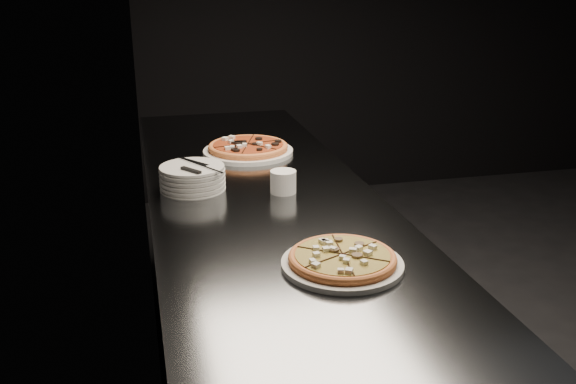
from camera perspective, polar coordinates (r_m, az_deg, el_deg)
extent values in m
cube|color=black|center=(2.00, -13.33, 12.36)|extent=(0.02, 5.00, 2.80)
cube|color=#5B5F63|center=(2.34, -2.25, -10.80)|extent=(0.70, 2.40, 0.90)
cube|color=#5B5F63|center=(2.15, -2.41, -0.14)|extent=(0.74, 2.44, 0.02)
cylinder|color=silver|center=(1.61, 4.84, -6.42)|extent=(0.31, 0.31, 0.01)
cylinder|color=#E38244|center=(1.61, 4.85, -6.01)|extent=(0.36, 0.36, 0.01)
torus|color=#E38244|center=(1.61, 4.86, -5.82)|extent=(0.36, 0.36, 0.02)
cylinder|color=gold|center=(1.60, 4.86, -5.67)|extent=(0.31, 0.31, 0.01)
cylinder|color=silver|center=(2.57, -3.57, 3.59)|extent=(0.36, 0.36, 0.02)
cylinder|color=#E38244|center=(2.57, -3.57, 3.92)|extent=(0.37, 0.37, 0.01)
torus|color=#E38244|center=(2.56, -3.58, 4.06)|extent=(0.37, 0.37, 0.02)
cylinder|color=#963515|center=(2.56, -3.58, 4.18)|extent=(0.32, 0.32, 0.01)
cylinder|color=silver|center=(2.18, -8.45, 0.47)|extent=(0.22, 0.22, 0.02)
cylinder|color=silver|center=(2.17, -8.47, 0.87)|extent=(0.22, 0.22, 0.02)
cylinder|color=silver|center=(2.17, -8.49, 1.28)|extent=(0.22, 0.22, 0.02)
cylinder|color=silver|center=(2.16, -8.51, 1.68)|extent=(0.22, 0.22, 0.02)
cylinder|color=silver|center=(2.16, -8.53, 2.09)|extent=(0.22, 0.22, 0.02)
cube|color=silver|center=(2.20, -8.37, 2.68)|extent=(0.10, 0.12, 0.00)
cube|color=black|center=(2.10, -8.63, 1.93)|extent=(0.06, 0.08, 0.01)
cube|color=silver|center=(2.15, -7.66, 2.32)|extent=(0.08, 0.21, 0.00)
cylinder|color=silver|center=(2.11, -0.43, 0.92)|extent=(0.09, 0.09, 0.07)
cylinder|color=black|center=(2.10, -0.43, 1.66)|extent=(0.07, 0.07, 0.01)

